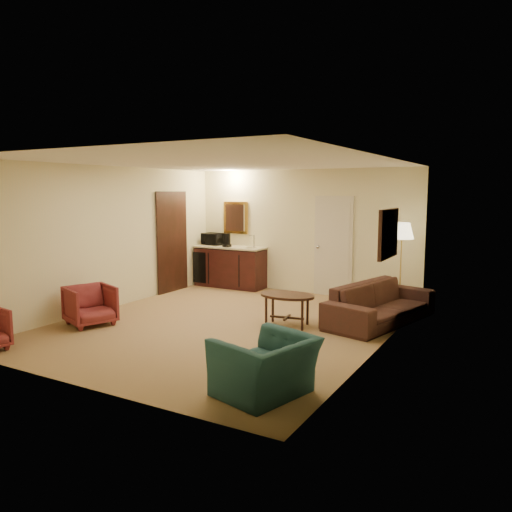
{
  "coord_description": "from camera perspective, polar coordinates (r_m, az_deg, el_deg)",
  "views": [
    {
      "loc": [
        4.27,
        -6.66,
        2.15
      ],
      "look_at": [
        0.26,
        0.5,
        1.08
      ],
      "focal_mm": 35.0,
      "sensor_mm": 36.0,
      "label": 1
    }
  ],
  "objects": [
    {
      "name": "teal_armchair",
      "position": [
        5.35,
        1.05,
        -11.43
      ],
      "size": [
        0.86,
        1.09,
        0.84
      ],
      "primitive_type": "imported",
      "rotation": [
        0.0,
        0.0,
        -1.84
      ],
      "color": "#204851",
      "rests_on": "ground"
    },
    {
      "name": "microwave",
      "position": [
        11.47,
        -4.94,
        2.1
      ],
      "size": [
        0.52,
        0.34,
        0.33
      ],
      "primitive_type": "imported",
      "rotation": [
        0.0,
        0.0,
        -0.15
      ],
      "color": "black",
      "rests_on": "wetbar_cabinet"
    },
    {
      "name": "waste_bin",
      "position": [
        10.89,
        -0.26,
        -3.18
      ],
      "size": [
        0.25,
        0.25,
        0.28
      ],
      "primitive_type": "cylinder",
      "rotation": [
        0.0,
        0.0,
        0.12
      ],
      "color": "black",
      "rests_on": "ground"
    },
    {
      "name": "floor_lamp",
      "position": [
        9.39,
        16.2,
        -1.12
      ],
      "size": [
        0.43,
        0.43,
        1.6
      ],
      "primitive_type": "cube",
      "rotation": [
        0.0,
        0.0,
        0.02
      ],
      "color": "#B4933C",
      "rests_on": "ground"
    },
    {
      "name": "ground",
      "position": [
        8.2,
        -3.33,
        -7.77
      ],
      "size": [
        6.0,
        6.0,
        0.0
      ],
      "primitive_type": "plane",
      "color": "olive",
      "rests_on": "ground"
    },
    {
      "name": "coffee_maker",
      "position": [
        11.05,
        -3.35,
        1.82
      ],
      "size": [
        0.18,
        0.18,
        0.3
      ],
      "primitive_type": "cylinder",
      "rotation": [
        0.0,
        0.0,
        -0.16
      ],
      "color": "black",
      "rests_on": "wetbar_cabinet"
    },
    {
      "name": "room_walls",
      "position": [
        8.63,
        -1.2,
        4.57
      ],
      "size": [
        5.02,
        6.01,
        2.61
      ],
      "color": "beige",
      "rests_on": "ground"
    },
    {
      "name": "wetbar_cabinet",
      "position": [
        11.22,
        -2.97,
        -1.22
      ],
      "size": [
        1.64,
        0.58,
        0.92
      ],
      "primitive_type": "cube",
      "color": "#3A1312",
      "rests_on": "ground"
    },
    {
      "name": "coffee_table",
      "position": [
        8.04,
        3.57,
        -6.18
      ],
      "size": [
        1.0,
        0.76,
        0.52
      ],
      "primitive_type": "cube",
      "rotation": [
        0.0,
        0.0,
        0.18
      ],
      "color": "black",
      "rests_on": "ground"
    },
    {
      "name": "sofa",
      "position": [
        8.42,
        14.07,
        -4.54
      ],
      "size": [
        1.18,
        2.32,
        0.87
      ],
      "primitive_type": "imported",
      "rotation": [
        0.0,
        0.0,
        1.32
      ],
      "color": "black",
      "rests_on": "ground"
    },
    {
      "name": "rose_chair_near",
      "position": [
        8.49,
        -18.42,
        -5.15
      ],
      "size": [
        0.85,
        0.87,
        0.71
      ],
      "primitive_type": "imported",
      "rotation": [
        0.0,
        0.0,
        1.21
      ],
      "color": "maroon",
      "rests_on": "ground"
    }
  ]
}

